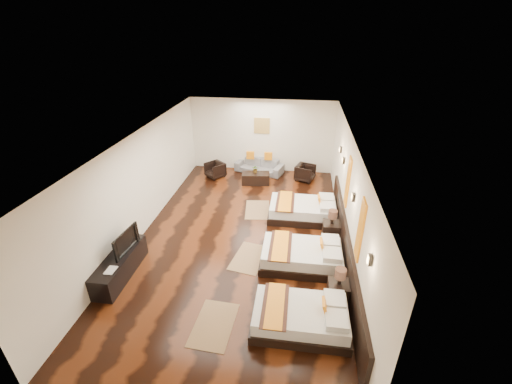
# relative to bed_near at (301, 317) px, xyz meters

# --- Properties ---
(floor) EXTENTS (5.50, 9.50, 0.01)m
(floor) POSITION_rel_bed_near_xyz_m (-1.69, 2.86, -0.24)
(floor) COLOR black
(floor) RESTS_ON ground
(ceiling) EXTENTS (5.50, 9.50, 0.01)m
(ceiling) POSITION_rel_bed_near_xyz_m (-1.69, 2.86, 2.56)
(ceiling) COLOR white
(ceiling) RESTS_ON floor
(back_wall) EXTENTS (5.50, 0.01, 2.80)m
(back_wall) POSITION_rel_bed_near_xyz_m (-1.69, 7.61, 1.16)
(back_wall) COLOR silver
(back_wall) RESTS_ON floor
(left_wall) EXTENTS (0.01, 9.50, 2.80)m
(left_wall) POSITION_rel_bed_near_xyz_m (-4.44, 2.86, 1.16)
(left_wall) COLOR silver
(left_wall) RESTS_ON floor
(right_wall) EXTENTS (0.01, 9.50, 2.80)m
(right_wall) POSITION_rel_bed_near_xyz_m (1.06, 2.86, 1.16)
(right_wall) COLOR silver
(right_wall) RESTS_ON floor
(headboard_panel) EXTENTS (0.08, 6.60, 0.90)m
(headboard_panel) POSITION_rel_bed_near_xyz_m (1.02, 2.06, 0.21)
(headboard_panel) COLOR black
(headboard_panel) RESTS_ON floor
(bed_near) EXTENTS (1.87, 1.18, 0.71)m
(bed_near) POSITION_rel_bed_near_xyz_m (0.00, 0.00, 0.00)
(bed_near) COLOR black
(bed_near) RESTS_ON floor
(bed_mid) EXTENTS (1.98, 1.24, 0.75)m
(bed_mid) POSITION_rel_bed_near_xyz_m (0.00, 1.88, 0.01)
(bed_mid) COLOR black
(bed_mid) RESTS_ON floor
(bed_far) EXTENTS (2.03, 1.27, 0.77)m
(bed_far) POSITION_rel_bed_near_xyz_m (0.00, 4.09, 0.02)
(bed_far) COLOR black
(bed_far) RESTS_ON floor
(nightstand_a) EXTENTS (0.43, 0.43, 0.86)m
(nightstand_a) POSITION_rel_bed_near_xyz_m (0.75, 0.77, 0.06)
(nightstand_a) COLOR black
(nightstand_a) RESTS_ON floor
(nightstand_b) EXTENTS (0.45, 0.45, 0.89)m
(nightstand_b) POSITION_rel_bed_near_xyz_m (0.75, 3.07, 0.07)
(nightstand_b) COLOR black
(nightstand_b) RESTS_ON floor
(jute_mat_near) EXTENTS (0.82, 1.24, 0.01)m
(jute_mat_near) POSITION_rel_bed_near_xyz_m (-1.69, -0.21, -0.24)
(jute_mat_near) COLOR olive
(jute_mat_near) RESTS_ON floor
(jute_mat_mid) EXTENTS (0.97, 1.32, 0.01)m
(jute_mat_mid) POSITION_rel_bed_near_xyz_m (-1.32, 1.94, -0.24)
(jute_mat_mid) COLOR olive
(jute_mat_mid) RESTS_ON floor
(jute_mat_far) EXTENTS (0.88, 1.27, 0.01)m
(jute_mat_far) POSITION_rel_bed_near_xyz_m (-1.43, 4.35, -0.24)
(jute_mat_far) COLOR olive
(jute_mat_far) RESTS_ON floor
(tv_console) EXTENTS (0.50, 1.80, 0.55)m
(tv_console) POSITION_rel_bed_near_xyz_m (-4.19, 0.92, 0.03)
(tv_console) COLOR black
(tv_console) RESTS_ON floor
(tv) EXTENTS (0.22, 0.93, 0.53)m
(tv) POSITION_rel_bed_near_xyz_m (-4.14, 1.15, 0.57)
(tv) COLOR black
(tv) RESTS_ON tv_console
(book) EXTENTS (0.21, 0.28, 0.03)m
(book) POSITION_rel_bed_near_xyz_m (-4.19, 0.42, 0.32)
(book) COLOR black
(book) RESTS_ON tv_console
(figurine) EXTENTS (0.38, 0.38, 0.31)m
(figurine) POSITION_rel_bed_near_xyz_m (-4.19, 1.67, 0.46)
(figurine) COLOR brown
(figurine) RESTS_ON tv_console
(sofa) EXTENTS (1.99, 1.24, 0.54)m
(sofa) POSITION_rel_bed_near_xyz_m (-1.75, 7.31, 0.03)
(sofa) COLOR slate
(sofa) RESTS_ON floor
(armchair_left) EXTENTS (0.88, 0.88, 0.58)m
(armchair_left) POSITION_rel_bed_near_xyz_m (-3.36, 6.64, 0.04)
(armchair_left) COLOR black
(armchair_left) RESTS_ON floor
(armchair_right) EXTENTS (0.84, 0.83, 0.60)m
(armchair_right) POSITION_rel_bed_near_xyz_m (0.04, 6.80, 0.06)
(armchair_right) COLOR black
(armchair_right) RESTS_ON floor
(coffee_table) EXTENTS (1.05, 0.61, 0.40)m
(coffee_table) POSITION_rel_bed_near_xyz_m (-1.75, 6.28, -0.04)
(coffee_table) COLOR black
(coffee_table) RESTS_ON floor
(table_plant) EXTENTS (0.27, 0.24, 0.29)m
(table_plant) POSITION_rel_bed_near_xyz_m (-1.76, 6.34, 0.30)
(table_plant) COLOR #2D6421
(table_plant) RESTS_ON coffee_table
(orange_panel_a) EXTENTS (0.04, 0.40, 1.30)m
(orange_panel_a) POSITION_rel_bed_near_xyz_m (1.04, 0.96, 1.46)
(orange_panel_a) COLOR #D86014
(orange_panel_a) RESTS_ON right_wall
(orange_panel_b) EXTENTS (0.04, 0.40, 1.30)m
(orange_panel_b) POSITION_rel_bed_near_xyz_m (1.04, 3.16, 1.46)
(orange_panel_b) COLOR #D86014
(orange_panel_b) RESTS_ON right_wall
(sconce_near) EXTENTS (0.07, 0.12, 0.18)m
(sconce_near) POSITION_rel_bed_near_xyz_m (1.01, -0.14, 1.61)
(sconce_near) COLOR black
(sconce_near) RESTS_ON right_wall
(sconce_mid) EXTENTS (0.07, 0.12, 0.18)m
(sconce_mid) POSITION_rel_bed_near_xyz_m (1.01, 2.06, 1.61)
(sconce_mid) COLOR black
(sconce_mid) RESTS_ON right_wall
(sconce_far) EXTENTS (0.07, 0.12, 0.18)m
(sconce_far) POSITION_rel_bed_near_xyz_m (1.01, 4.26, 1.61)
(sconce_far) COLOR black
(sconce_far) RESTS_ON right_wall
(sconce_lounge) EXTENTS (0.07, 0.12, 0.18)m
(sconce_lounge) POSITION_rel_bed_near_xyz_m (1.01, 5.16, 1.61)
(sconce_lounge) COLOR black
(sconce_lounge) RESTS_ON right_wall
(gold_artwork) EXTENTS (0.60, 0.04, 0.60)m
(gold_artwork) POSITION_rel_bed_near_xyz_m (-1.69, 7.59, 1.56)
(gold_artwork) COLOR #AD873F
(gold_artwork) RESTS_ON back_wall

